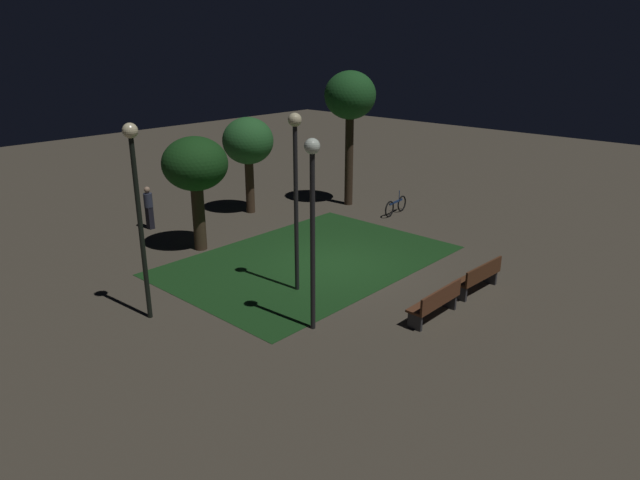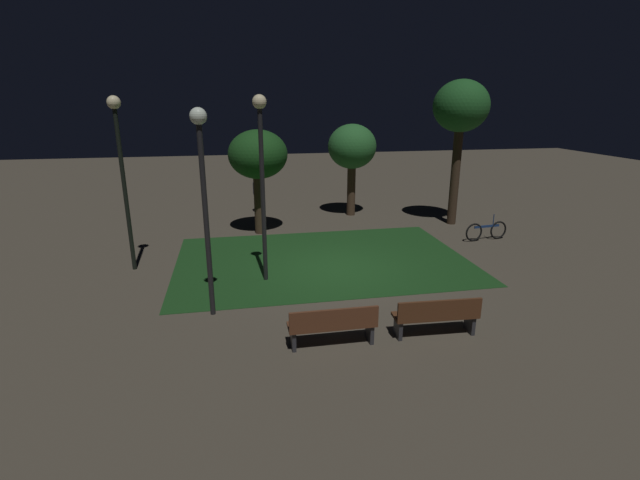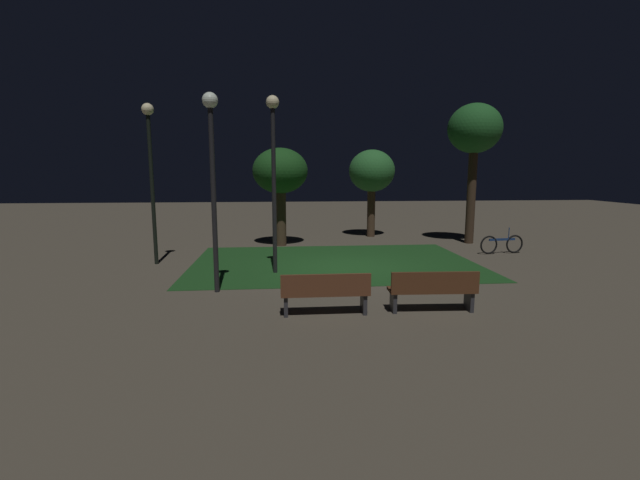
% 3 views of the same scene
% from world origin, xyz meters
% --- Properties ---
extents(ground_plane, '(60.00, 60.00, 0.00)m').
position_xyz_m(ground_plane, '(0.00, 0.00, 0.00)').
color(ground_plane, '#4C4438').
extents(grass_lawn, '(8.95, 6.15, 0.01)m').
position_xyz_m(grass_lawn, '(-0.32, 0.92, 0.01)').
color(grass_lawn, '#194219').
rests_on(grass_lawn, ground).
extents(bench_corner, '(1.80, 0.49, 0.88)m').
position_xyz_m(bench_corner, '(-1.12, -4.25, 0.48)').
color(bench_corner, brown).
rests_on(bench_corner, ground).
extents(bench_near_trees, '(1.82, 0.56, 0.88)m').
position_xyz_m(bench_near_trees, '(1.11, -4.25, 0.48)').
color(bench_near_trees, '#512D19').
rests_on(bench_near_trees, ground).
extents(tree_left_canopy, '(2.01, 2.01, 3.85)m').
position_xyz_m(tree_left_canopy, '(2.01, 6.43, 2.86)').
color(tree_left_canopy, '#423021').
rests_on(tree_left_canopy, ground).
extents(tree_back_left, '(2.09, 2.09, 5.54)m').
position_xyz_m(tree_back_left, '(5.64, 4.25, 4.43)').
color(tree_back_left, '#38281C').
rests_on(tree_back_left, ground).
extents(tree_tall_center, '(2.13, 2.13, 3.80)m').
position_xyz_m(tree_tall_center, '(-2.02, 4.35, 2.84)').
color(tree_tall_center, '#423021').
rests_on(tree_tall_center, ground).
extents(lamp_post_near_wall, '(0.36, 0.36, 4.67)m').
position_xyz_m(lamp_post_near_wall, '(-3.56, -2.31, 3.16)').
color(lamp_post_near_wall, black).
rests_on(lamp_post_near_wall, ground).
extents(lamp_post_plaza_east, '(0.36, 0.36, 4.94)m').
position_xyz_m(lamp_post_plaza_east, '(-2.18, -0.39, 3.32)').
color(lamp_post_plaza_east, black).
rests_on(lamp_post_plaza_east, ground).
extents(lamp_post_plaza_west, '(0.36, 0.36, 4.92)m').
position_xyz_m(lamp_post_plaza_west, '(-5.94, 1.17, 3.31)').
color(lamp_post_plaza_west, black).
rests_on(lamp_post_plaza_west, ground).
extents(bicycle, '(1.67, 0.24, 0.93)m').
position_xyz_m(bicycle, '(5.81, 1.90, 0.34)').
color(bicycle, black).
rests_on(bicycle, ground).
extents(pedestrian, '(0.32, 0.32, 1.61)m').
position_xyz_m(pedestrian, '(-1.95, 7.56, 0.85)').
color(pedestrian, black).
rests_on(pedestrian, ground).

